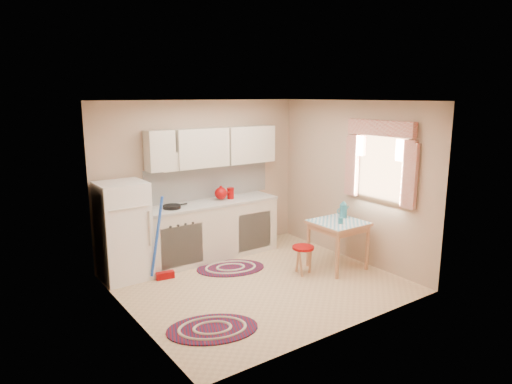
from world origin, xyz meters
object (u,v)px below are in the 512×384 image
stool (303,260)px  table (338,245)px  base_cabinets (210,231)px  fridge (123,231)px

stool → table: bearing=-10.4°
base_cabinets → table: (1.36, -1.50, -0.08)m
stool → base_cabinets: bearing=118.8°
table → base_cabinets: bearing=132.1°
base_cabinets → fridge: bearing=-178.0°
fridge → base_cabinets: fridge is taller
base_cabinets → table: size_ratio=3.12×
table → stool: (-0.59, 0.11, -0.15)m
base_cabinets → table: 2.02m
fridge → table: fridge is taller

